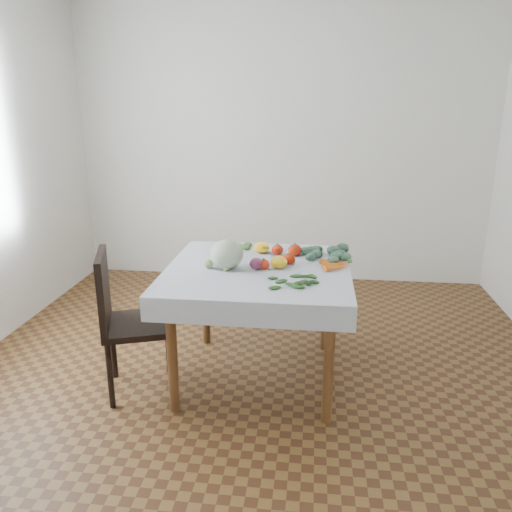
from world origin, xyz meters
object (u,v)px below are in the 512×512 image
Objects in this scene: chair at (123,314)px; cabbage at (227,254)px; carrot_bunch at (336,264)px; table at (258,283)px; heirloom_back at (262,247)px.

chair is 0.72m from cabbage.
chair is 4.20× the size of carrot_bunch.
heirloom_back reaches higher than table.
cabbage reaches higher than chair.
carrot_bunch is at bearing -26.25° from heirloom_back.
cabbage is at bearing -116.49° from heirloom_back.
chair reaches higher than carrot_bunch.
carrot_bunch is at bearing 9.52° from cabbage.
chair is 1.33m from carrot_bunch.
cabbage reaches higher than heirloom_back.
cabbage is (0.60, 0.22, 0.33)m from chair.
heirloom_back reaches higher than carrot_bunch.
table is at bearing 10.54° from cabbage.
cabbage is at bearing -169.46° from table.
chair is at bearing -161.85° from table.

